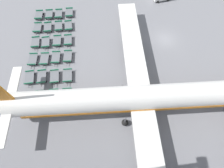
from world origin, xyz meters
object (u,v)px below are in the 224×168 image
baggage_dolly_row_mid_a_col_b (48,28)px  baggage_dolly_row_far_col_f (67,96)px  baggage_dolly_row_far_col_c (68,40)px  baggage_dolly_row_mid_a_col_e (42,77)px  baggage_dolly_row_near_col_e (30,78)px  baggage_dolly_row_mid_a_col_d (44,59)px  baggage_dolly_row_mid_b_col_c (57,41)px  airplane (149,97)px  baggage_dolly_row_mid_a_col_c (46,43)px  baggage_dolly_row_near_col_f (27,100)px  baggage_dolly_row_mid_b_col_b (59,26)px  baggage_dolly_row_far_col_b (68,26)px  baggage_dolly_row_near_col_d (33,60)px  baggage_dolly_row_mid_a_col_f (39,98)px  baggage_dolly_row_mid_a_col_a (49,15)px  baggage_dolly_row_near_col_b (38,28)px  baggage_dolly_row_far_col_a (69,13)px  baggage_dolly_row_mid_b_col_a (59,14)px  baggage_dolly_row_mid_b_col_d (56,58)px  baggage_dolly_row_near_col_a (39,15)px  baggage_dolly_row_near_col_c (36,43)px  baggage_dolly_row_far_col_d (68,57)px  baggage_dolly_row_far_col_e (68,76)px  baggage_dolly_row_mid_b_col_f (54,97)px  baggage_dolly_row_mid_b_col_e (55,77)px

baggage_dolly_row_mid_a_col_b → baggage_dolly_row_far_col_f: 17.24m
baggage_dolly_row_far_col_c → baggage_dolly_row_mid_a_col_e: bearing=-21.3°
baggage_dolly_row_near_col_e → baggage_dolly_row_mid_a_col_d: 4.56m
baggage_dolly_row_mid_a_col_b → baggage_dolly_row_mid_b_col_c: bearing=35.3°
airplane → baggage_dolly_row_mid_a_col_c: size_ratio=13.67×
baggage_dolly_row_near_col_e → baggage_dolly_row_near_col_f: 4.34m
baggage_dolly_row_mid_b_col_b → baggage_dolly_row_far_col_b: bearing=96.0°
baggage_dolly_row_near_col_d → baggage_dolly_row_mid_a_col_f: same height
baggage_dolly_row_far_col_b → baggage_dolly_row_mid_a_col_a: bearing=-125.0°
airplane → baggage_dolly_row_near_col_f: size_ratio=13.71×
baggage_dolly_row_mid_a_col_d → baggage_dolly_row_mid_a_col_b: bearing=-172.7°
baggage_dolly_row_near_col_b → baggage_dolly_row_far_col_a: 7.83m
baggage_dolly_row_near_col_d → baggage_dolly_row_mid_b_col_a: (-12.79, 2.72, 0.00)m
baggage_dolly_row_near_col_d → baggage_dolly_row_far_col_a: bearing=159.2°
baggage_dolly_row_far_col_b → baggage_dolly_row_mid_b_col_a: bearing=-143.0°
baggage_dolly_row_mid_b_col_d → baggage_dolly_row_far_col_c: 4.75m
baggage_dolly_row_mid_b_col_a → baggage_dolly_row_near_col_a: bearing=-83.6°
baggage_dolly_row_near_col_c → baggage_dolly_row_near_col_d: size_ratio=1.01×
baggage_dolly_row_mid_b_col_d → baggage_dolly_row_far_col_d: 2.27m
baggage_dolly_row_near_col_d → baggage_dolly_row_mid_a_col_b: 8.61m
baggage_dolly_row_near_col_c → baggage_dolly_row_mid_a_col_f: bearing=16.3°
baggage_dolly_row_mid_a_col_b → baggage_dolly_row_far_col_e: same height
baggage_dolly_row_mid_b_col_d → baggage_dolly_row_far_col_b: size_ratio=0.99×
baggage_dolly_row_near_col_a → baggage_dolly_row_far_col_f: same height
baggage_dolly_row_near_col_c → baggage_dolly_row_near_col_a: bearing=-171.9°
baggage_dolly_row_mid_a_col_f → baggage_dolly_row_near_col_a: bearing=-166.9°
baggage_dolly_row_far_col_b → baggage_dolly_row_near_col_c: bearing=-50.7°
baggage_dolly_row_mid_a_col_d → baggage_dolly_row_mid_b_col_f: size_ratio=0.99×
baggage_dolly_row_mid_b_col_b → baggage_dolly_row_far_col_e: 12.94m
baggage_dolly_row_near_col_a → baggage_dolly_row_near_col_c: 8.12m
baggage_dolly_row_mid_a_col_e → baggage_dolly_row_mid_b_col_e: 2.30m
baggage_dolly_row_near_col_f → baggage_dolly_row_mid_b_col_e: same height
baggage_dolly_row_mid_a_col_a → baggage_dolly_row_mid_a_col_f: 20.70m
baggage_dolly_row_mid_b_col_c → baggage_dolly_row_far_col_e: bearing=22.5°
baggage_dolly_row_near_col_e → baggage_dolly_row_mid_b_col_c: size_ratio=1.01×
baggage_dolly_row_near_col_d → baggage_dolly_row_mid_b_col_d: same height
baggage_dolly_row_mid_b_col_f → baggage_dolly_row_near_col_d: bearing=-144.3°
baggage_dolly_row_mid_b_col_d → baggage_dolly_row_far_col_e: size_ratio=0.99×
baggage_dolly_row_near_col_e → baggage_dolly_row_mid_a_col_f: 4.78m
baggage_dolly_row_mid_a_col_f → baggage_dolly_row_mid_b_col_b: (-16.91, 0.31, 0.00)m
baggage_dolly_row_mid_a_col_f → baggage_dolly_row_near_col_d: bearing=-158.9°
baggage_dolly_row_mid_a_col_c → baggage_dolly_row_far_col_a: same height
baggage_dolly_row_mid_b_col_a → baggage_dolly_row_far_col_c: (7.77, 3.26, 0.00)m
baggage_dolly_row_near_col_f → baggage_dolly_row_far_col_e: same height
baggage_dolly_row_mid_b_col_b → baggage_dolly_row_near_col_e: bearing=-13.0°
baggage_dolly_row_near_col_b → baggage_dolly_row_far_col_e: 14.41m
baggage_dolly_row_mid_a_col_a → baggage_dolly_row_mid_b_col_e: size_ratio=1.00×
baggage_dolly_row_near_col_c → baggage_dolly_row_near_col_d: same height
baggage_dolly_row_mid_a_col_e → baggage_dolly_row_mid_b_col_a: (-16.57, 0.17, 0.00)m
baggage_dolly_row_mid_b_col_a → baggage_dolly_row_mid_a_col_a: bearing=-83.9°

